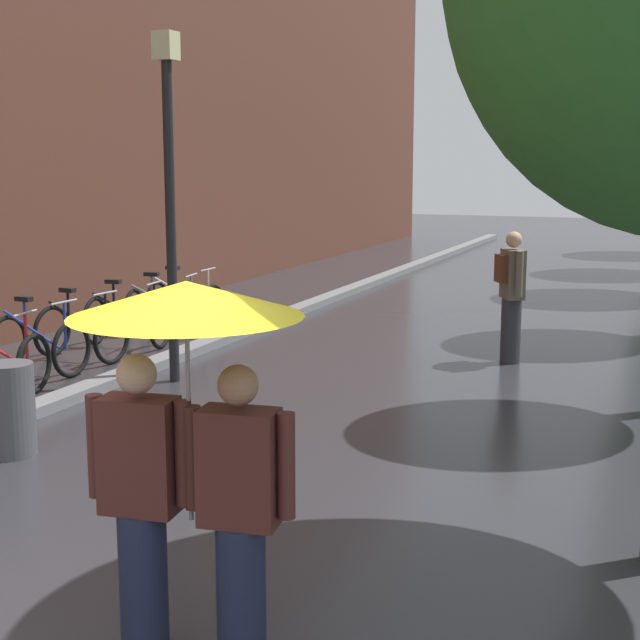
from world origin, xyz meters
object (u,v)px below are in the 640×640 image
parked_bicycle_3 (39,344)px  street_lamp_post (170,181)px  parked_bicycle_6 (165,311)px  couple_under_umbrella (188,407)px  parked_bicycle_4 (81,332)px  litter_bin (11,410)px  pedestrian_walking_midground (511,294)px  parked_bicycle_5 (127,321)px  parked_bicycle_7 (185,303)px

parked_bicycle_3 → street_lamp_post: size_ratio=0.28×
parked_bicycle_6 → couple_under_umbrella: size_ratio=0.57×
parked_bicycle_4 → litter_bin: 4.07m
couple_under_umbrella → pedestrian_walking_midground: size_ratio=1.19×
parked_bicycle_5 → parked_bicycle_6: size_ratio=0.98×
litter_bin → parked_bicycle_4: bearing=117.1°
parked_bicycle_7 → parked_bicycle_3: bearing=-90.1°
parked_bicycle_4 → litter_bin: (1.85, -3.62, 0.05)m
parked_bicycle_7 → litter_bin: (1.87, -6.38, 0.05)m
parked_bicycle_7 → street_lamp_post: 4.29m
parked_bicycle_4 → street_lamp_post: size_ratio=0.28×
parked_bicycle_5 → pedestrian_walking_midground: pedestrian_walking_midground is taller
parked_bicycle_5 → litter_bin: bearing=-68.8°
couple_under_umbrella → litter_bin: size_ratio=2.42×
parked_bicycle_4 → street_lamp_post: street_lamp_post is taller
parked_bicycle_3 → parked_bicycle_6: (0.13, 2.79, 0.00)m
pedestrian_walking_midground → parked_bicycle_3: bearing=-152.3°
parked_bicycle_4 → parked_bicycle_3: bearing=-91.5°
street_lamp_post → litter_bin: street_lamp_post is taller
parked_bicycle_3 → couple_under_umbrella: (5.16, -5.30, 1.03)m
parked_bicycle_5 → pedestrian_walking_midground: bearing=10.3°
parked_bicycle_6 → parked_bicycle_7: size_ratio=1.08×
parked_bicycle_3 → litter_bin: size_ratio=1.32×
parked_bicycle_6 → pedestrian_walking_midground: size_ratio=0.68×
parked_bicycle_6 → litter_bin: size_ratio=1.37×
pedestrian_walking_midground → parked_bicycle_5: bearing=-169.7°
parked_bicycle_4 → parked_bicycle_6: size_ratio=0.98×
parked_bicycle_5 → pedestrian_walking_midground: (5.24, 0.95, 0.54)m
couple_under_umbrella → litter_bin: bearing=142.4°
parked_bicycle_3 → street_lamp_post: bearing=8.3°
parked_bicycle_3 → parked_bicycle_7: (0.00, 3.61, 0.00)m
street_lamp_post → pedestrian_walking_midground: size_ratio=2.36×
parked_bicycle_6 → litter_bin: (1.74, -5.57, 0.05)m
parked_bicycle_3 → couple_under_umbrella: size_ratio=0.55×
litter_bin → parked_bicycle_3: bearing=124.0°
litter_bin → pedestrian_walking_midground: size_ratio=0.49×
parked_bicycle_6 → pedestrian_walking_midground: (5.19, 0.01, 0.54)m
parked_bicycle_3 → parked_bicycle_4: size_ratio=0.98×
parked_bicycle_6 → parked_bicycle_5: bearing=-92.9°
parked_bicycle_6 → pedestrian_walking_midground: pedestrian_walking_midground is taller
parked_bicycle_3 → parked_bicycle_7: 3.61m
couple_under_umbrella → street_lamp_post: 6.58m
parked_bicycle_4 → pedestrian_walking_midground: bearing=20.2°
parked_bicycle_3 → parked_bicycle_6: 2.80m
parked_bicycle_6 → pedestrian_walking_midground: 5.22m
parked_bicycle_4 → street_lamp_post: bearing=-18.4°
parked_bicycle_7 → couple_under_umbrella: (5.16, -8.91, 1.03)m
parked_bicycle_4 → parked_bicycle_6: bearing=86.7°
parked_bicycle_4 → parked_bicycle_5: same height
parked_bicycle_5 → street_lamp_post: size_ratio=0.28×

